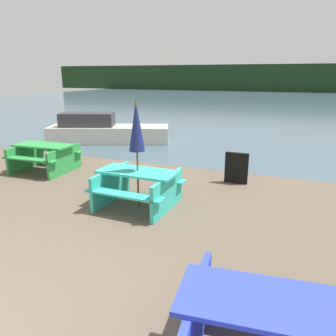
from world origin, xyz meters
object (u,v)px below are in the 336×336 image
at_px(signboard, 236,168).
at_px(boat, 105,131).
at_px(picnic_table_blue, 276,334).
at_px(picnic_table_green, 45,155).
at_px(umbrella_navy, 136,127).
at_px(picnic_table_teal, 138,185).

bearing_deg(signboard, boat, 150.98).
distance_m(boat, signboard, 6.47).
relative_size(boat, signboard, 6.29).
bearing_deg(picnic_table_blue, picnic_table_green, 145.58).
distance_m(umbrella_navy, signboard, 2.90).
relative_size(picnic_table_teal, picnic_table_green, 0.98).
bearing_deg(picnic_table_blue, picnic_table_teal, 132.80).
height_order(picnic_table_green, signboard, signboard).
distance_m(picnic_table_blue, boat, 10.84).
bearing_deg(picnic_table_teal, boat, 127.95).
relative_size(picnic_table_teal, boat, 0.33).
bearing_deg(picnic_table_blue, umbrella_navy, 132.80).
bearing_deg(umbrella_navy, picnic_table_blue, -47.20).
bearing_deg(boat, signboard, -50.42).
xyz_separation_m(picnic_table_blue, picnic_table_teal, (-2.83, 3.05, -0.03)).
height_order(picnic_table_teal, umbrella_navy, umbrella_navy).
height_order(picnic_table_teal, signboard, signboard).
distance_m(picnic_table_teal, signboard, 2.64).
distance_m(picnic_table_teal, boat, 6.69).
xyz_separation_m(picnic_table_blue, boat, (-6.94, 8.33, -0.04)).
relative_size(picnic_table_green, umbrella_navy, 0.78).
bearing_deg(umbrella_navy, boat, 127.95).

